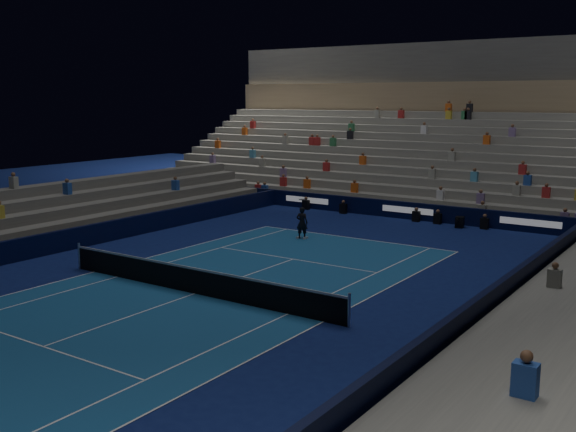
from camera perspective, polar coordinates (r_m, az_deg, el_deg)
The scene contains 9 objects.
ground at distance 24.80m, azimuth -7.91°, elevation -6.55°, with size 90.00×90.00×0.00m, color #0E1954.
court_surface at distance 24.80m, azimuth -7.91°, elevation -6.54°, with size 10.97×23.77×0.01m, color #184D86.
sponsor_barrier_far at distance 39.98m, azimuth 10.18°, elevation 0.45°, with size 44.00×0.25×1.00m, color black.
sponsor_barrier_east at distance 19.75m, azimuth 13.70°, elevation -9.59°, with size 0.25×37.00×1.00m, color black.
sponsor_barrier_west at distance 31.85m, azimuth -20.98°, elevation -2.49°, with size 0.25×37.00×1.00m, color black.
grandstand_main at distance 48.31m, azimuth 14.91°, elevation 5.34°, with size 44.00×15.20×11.20m.
tennis_net at distance 24.66m, azimuth -7.94°, elevation -5.43°, with size 12.90×0.10×1.10m.
tennis_player at distance 33.79m, azimuth 1.20°, elevation -0.58°, with size 0.60×0.39×1.64m, color black.
broadcast_camera at distance 37.97m, azimuth 14.35°, elevation -0.50°, with size 0.56×0.95×0.60m.
Camera 1 is at (16.10, -17.50, 7.03)m, focal length 41.92 mm.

